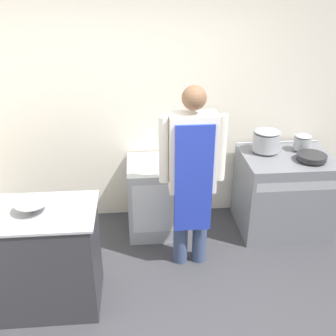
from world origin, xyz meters
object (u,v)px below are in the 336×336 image
fridge_unit (156,197)px  stock_pot (266,140)px  sauce_pot (302,142)px  saute_pan (312,157)px  mixing_bowl (32,207)px  stove (283,192)px  person_cook (192,171)px

fridge_unit → stock_pot: bearing=2.4°
fridge_unit → sauce_pot: bearing=1.8°
saute_pan → sauce_pot: bearing=90.0°
mixing_bowl → stock_pot: (2.21, 1.10, 0.05)m
stock_pot → mixing_bowl: bearing=-153.5°
stove → stock_pot: stock_pot is taller
stock_pot → saute_pan: bearing=-33.3°
person_cook → stock_pot: person_cook is taller
person_cook → sauce_pot: size_ratio=9.92×
stock_pot → stove: bearing=-32.0°
saute_pan → stove: bearing=145.3°
person_cook → saute_pan: size_ratio=5.89×
person_cook → stove: bearing=25.4°
mixing_bowl → stock_pot: stock_pot is taller
mixing_bowl → fridge_unit: bearing=46.1°
mixing_bowl → sauce_pot: sauce_pot is taller
mixing_bowl → saute_pan: size_ratio=0.88×
saute_pan → sauce_pot: 0.27m
person_cook → mixing_bowl: bearing=-161.3°
stove → sauce_pot: 0.59m
fridge_unit → saute_pan: (1.60, -0.21, 0.52)m
stove → fridge_unit: bearing=176.6°
stove → sauce_pot: size_ratio=5.28×
saute_pan → sauce_pot: size_ratio=1.68×
mixing_bowl → sauce_pot: 2.83m
stove → saute_pan: size_ratio=3.14×
fridge_unit → stove: bearing=-3.4°
person_cook → saute_pan: bearing=16.9°
person_cook → stock_pot: 1.11m
stove → mixing_bowl: mixing_bowl is taller
sauce_pot → person_cook: bearing=-153.1°
fridge_unit → person_cook: 0.91m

